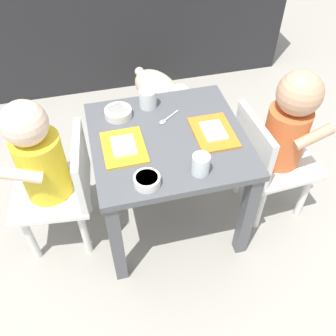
{
  "coord_description": "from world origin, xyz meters",
  "views": [
    {
      "loc": [
        -0.24,
        -0.95,
        1.32
      ],
      "look_at": [
        0.0,
        0.0,
        0.3
      ],
      "focal_mm": 39.95,
      "sensor_mm": 36.0,
      "label": 1
    }
  ],
  "objects_px": {
    "food_tray_right": "(213,132)",
    "cereal_bowl_right_side": "(118,113)",
    "seated_child_right": "(284,131)",
    "seated_child_left": "(44,163)",
    "dining_table": "(168,154)",
    "spoon_by_left_tray": "(167,118)",
    "dog": "(161,91)",
    "food_tray_left": "(124,147)",
    "water_cup_left": "(148,100)",
    "water_cup_right": "(201,165)",
    "veggie_bowl_far": "(147,180)"
  },
  "relations": [
    {
      "from": "food_tray_left",
      "to": "seated_child_left",
      "type": "bearing_deg",
      "value": 172.19
    },
    {
      "from": "water_cup_left",
      "to": "dog",
      "type": "bearing_deg",
      "value": 71.21
    },
    {
      "from": "water_cup_left",
      "to": "water_cup_right",
      "type": "height_order",
      "value": "same"
    },
    {
      "from": "cereal_bowl_right_side",
      "to": "dining_table",
      "type": "bearing_deg",
      "value": -45.71
    },
    {
      "from": "seated_child_right",
      "to": "cereal_bowl_right_side",
      "type": "bearing_deg",
      "value": 161.73
    },
    {
      "from": "veggie_bowl_far",
      "to": "seated_child_right",
      "type": "bearing_deg",
      "value": 16.33
    },
    {
      "from": "seated_child_left",
      "to": "food_tray_left",
      "type": "bearing_deg",
      "value": -7.81
    },
    {
      "from": "dog",
      "to": "water_cup_right",
      "type": "relative_size",
      "value": 5.77
    },
    {
      "from": "food_tray_left",
      "to": "water_cup_right",
      "type": "relative_size",
      "value": 2.64
    },
    {
      "from": "water_cup_left",
      "to": "spoon_by_left_tray",
      "type": "distance_m",
      "value": 0.11
    },
    {
      "from": "water_cup_left",
      "to": "water_cup_right",
      "type": "bearing_deg",
      "value": -76.7
    },
    {
      "from": "food_tray_left",
      "to": "spoon_by_left_tray",
      "type": "xyz_separation_m",
      "value": [
        0.18,
        0.12,
        -0.0
      ]
    },
    {
      "from": "seated_child_left",
      "to": "veggie_bowl_far",
      "type": "distance_m",
      "value": 0.38
    },
    {
      "from": "seated_child_left",
      "to": "seated_child_right",
      "type": "distance_m",
      "value": 0.86
    },
    {
      "from": "seated_child_right",
      "to": "cereal_bowl_right_side",
      "type": "xyz_separation_m",
      "value": [
        -0.58,
        0.19,
        0.05
      ]
    },
    {
      "from": "dog",
      "to": "cereal_bowl_right_side",
      "type": "xyz_separation_m",
      "value": [
        -0.27,
        -0.49,
        0.28
      ]
    },
    {
      "from": "dining_table",
      "to": "veggie_bowl_far",
      "type": "relative_size",
      "value": 6.47
    },
    {
      "from": "dog",
      "to": "food_tray_left",
      "type": "relative_size",
      "value": 2.19
    },
    {
      "from": "dog",
      "to": "food_tray_right",
      "type": "bearing_deg",
      "value": -86.97
    },
    {
      "from": "water_cup_left",
      "to": "cereal_bowl_right_side",
      "type": "distance_m",
      "value": 0.12
    },
    {
      "from": "veggie_bowl_far",
      "to": "water_cup_left",
      "type": "bearing_deg",
      "value": 77.72
    },
    {
      "from": "water_cup_left",
      "to": "spoon_by_left_tray",
      "type": "height_order",
      "value": "water_cup_left"
    },
    {
      "from": "dog",
      "to": "veggie_bowl_far",
      "type": "relative_size",
      "value": 4.81
    },
    {
      "from": "seated_child_right",
      "to": "spoon_by_left_tray",
      "type": "relative_size",
      "value": 7.55
    },
    {
      "from": "dining_table",
      "to": "dog",
      "type": "distance_m",
      "value": 0.68
    },
    {
      "from": "water_cup_left",
      "to": "water_cup_right",
      "type": "relative_size",
      "value": 1.0
    },
    {
      "from": "seated_child_right",
      "to": "food_tray_left",
      "type": "distance_m",
      "value": 0.59
    },
    {
      "from": "dining_table",
      "to": "food_tray_right",
      "type": "bearing_deg",
      "value": -7.7
    },
    {
      "from": "dining_table",
      "to": "water_cup_right",
      "type": "distance_m",
      "value": 0.23
    },
    {
      "from": "spoon_by_left_tray",
      "to": "seated_child_right",
      "type": "bearing_deg",
      "value": -17.86
    },
    {
      "from": "water_cup_left",
      "to": "cereal_bowl_right_side",
      "type": "relative_size",
      "value": 0.7
    },
    {
      "from": "cereal_bowl_right_side",
      "to": "spoon_by_left_tray",
      "type": "relative_size",
      "value": 1.13
    },
    {
      "from": "dining_table",
      "to": "food_tray_left",
      "type": "bearing_deg",
      "value": -172.3
    },
    {
      "from": "cereal_bowl_right_side",
      "to": "veggie_bowl_far",
      "type": "bearing_deg",
      "value": -84.36
    },
    {
      "from": "seated_child_right",
      "to": "food_tray_left",
      "type": "bearing_deg",
      "value": 178.4
    },
    {
      "from": "seated_child_right",
      "to": "water_cup_left",
      "type": "xyz_separation_m",
      "value": [
        -0.46,
        0.23,
        0.06
      ]
    },
    {
      "from": "water_cup_right",
      "to": "seated_child_left",
      "type": "bearing_deg",
      "value": 157.24
    },
    {
      "from": "food_tray_left",
      "to": "water_cup_right",
      "type": "distance_m",
      "value": 0.28
    },
    {
      "from": "food_tray_right",
      "to": "cereal_bowl_right_side",
      "type": "bearing_deg",
      "value": 150.43
    },
    {
      "from": "spoon_by_left_tray",
      "to": "dog",
      "type": "bearing_deg",
      "value": 79.44
    },
    {
      "from": "seated_child_right",
      "to": "food_tray_left",
      "type": "xyz_separation_m",
      "value": [
        -0.59,
        0.02,
        0.04
      ]
    },
    {
      "from": "food_tray_right",
      "to": "spoon_by_left_tray",
      "type": "distance_m",
      "value": 0.18
    },
    {
      "from": "seated_child_right",
      "to": "cereal_bowl_right_side",
      "type": "relative_size",
      "value": 6.68
    },
    {
      "from": "veggie_bowl_far",
      "to": "spoon_by_left_tray",
      "type": "height_order",
      "value": "veggie_bowl_far"
    },
    {
      "from": "water_cup_right",
      "to": "water_cup_left",
      "type": "bearing_deg",
      "value": 103.3
    },
    {
      "from": "dog",
      "to": "water_cup_right",
      "type": "height_order",
      "value": "water_cup_right"
    },
    {
      "from": "seated_child_left",
      "to": "seated_child_right",
      "type": "xyz_separation_m",
      "value": [
        0.86,
        -0.05,
        0.01
      ]
    },
    {
      "from": "seated_child_right",
      "to": "seated_child_left",
      "type": "bearing_deg",
      "value": 176.44
    },
    {
      "from": "dining_table",
      "to": "veggie_bowl_far",
      "type": "xyz_separation_m",
      "value": [
        -0.12,
        -0.2,
        0.1
      ]
    },
    {
      "from": "water_cup_right",
      "to": "veggie_bowl_far",
      "type": "bearing_deg",
      "value": -177.1
    }
  ]
}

